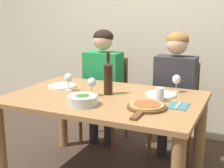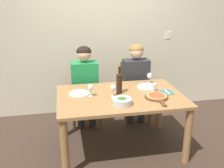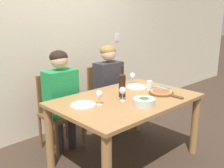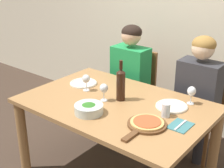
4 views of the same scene
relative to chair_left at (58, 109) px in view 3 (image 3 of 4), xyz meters
name	(u,v)px [view 3 (image 3 of 4)]	position (x,y,z in m)	size (l,w,h in m)	color
ground_plane	(126,159)	(0.36, -0.82, -0.49)	(40.00, 40.00, 0.00)	#3D2D23
back_wall	(59,35)	(0.36, 0.47, 0.86)	(10.00, 0.06, 2.70)	beige
dining_table	(126,108)	(0.36, -0.82, 0.13)	(1.53, 1.02, 0.74)	#9E7042
chair_left	(58,109)	(0.00, 0.00, 0.00)	(0.42, 0.42, 0.91)	brown
chair_right	(104,96)	(0.77, 0.00, 0.00)	(0.42, 0.42, 0.91)	brown
person_woman	(62,92)	(0.00, -0.11, 0.24)	(0.47, 0.51, 1.22)	#28282D
person_man	(109,81)	(0.77, -0.11, 0.24)	(0.47, 0.51, 1.22)	#28282D
wine_bottle	(122,84)	(0.37, -0.75, 0.39)	(0.07, 0.07, 0.34)	black
broccoli_bowl	(144,102)	(0.32, -1.09, 0.28)	(0.22, 0.22, 0.08)	silver
dinner_plate_left	(83,105)	(-0.12, -0.68, 0.26)	(0.25, 0.25, 0.02)	silver
dinner_plate_right	(137,87)	(0.77, -0.61, 0.26)	(0.25, 0.25, 0.02)	silver
pizza_on_board	(162,93)	(0.77, -0.98, 0.26)	(0.28, 0.42, 0.04)	brown
wine_glass_left	(99,95)	(0.01, -0.78, 0.35)	(0.07, 0.07, 0.15)	silver
wine_glass_right	(132,76)	(0.86, -0.46, 0.35)	(0.07, 0.07, 0.15)	silver
wine_glass_centre	(123,91)	(0.27, -0.85, 0.35)	(0.07, 0.07, 0.15)	silver
water_tumbler	(149,85)	(0.81, -0.78, 0.30)	(0.07, 0.07, 0.11)	silver
fork_on_napkin	(161,88)	(0.96, -0.84, 0.25)	(0.14, 0.18, 0.01)	#387075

